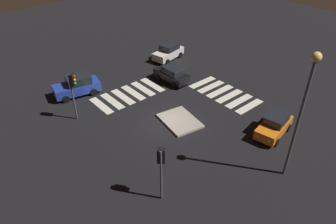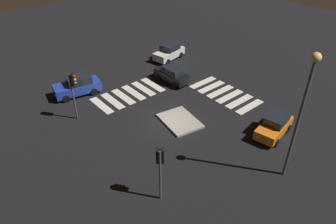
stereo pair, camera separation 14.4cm
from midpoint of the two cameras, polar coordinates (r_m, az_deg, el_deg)
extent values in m
plane|color=black|center=(25.94, -0.16, -1.83)|extent=(80.00, 80.00, 0.00)
cube|color=gray|center=(25.94, 1.97, -1.59)|extent=(3.81, 3.11, 0.18)
cube|color=#1E389E|center=(30.46, -16.21, 4.21)|extent=(2.55, 4.40, 0.85)
cube|color=black|center=(30.15, -15.98, 5.60)|extent=(2.00, 2.39, 0.69)
cylinder|color=black|center=(29.72, -18.00, 2.21)|extent=(0.37, 0.70, 0.67)
cylinder|color=black|center=(31.22, -18.77, 3.67)|extent=(0.37, 0.70, 0.67)
cylinder|color=black|center=(30.14, -13.33, 3.51)|extent=(0.37, 0.70, 0.67)
cylinder|color=black|center=(31.63, -14.30, 4.89)|extent=(0.37, 0.70, 0.67)
sphere|color=#F2EABF|center=(29.77, -19.67, 2.78)|extent=(0.22, 0.22, 0.22)
sphere|color=#F2EABF|center=(30.63, -20.07, 3.60)|extent=(0.22, 0.22, 0.22)
cube|color=orange|center=(25.60, 18.31, -2.62)|extent=(2.24, 3.93, 0.76)
cube|color=black|center=(25.40, 18.78, -1.13)|extent=(1.77, 2.13, 0.61)
cylinder|color=black|center=(24.74, 18.75, -5.16)|extent=(0.32, 0.62, 0.60)
cylinder|color=black|center=(25.11, 15.53, -3.83)|extent=(0.32, 0.62, 0.60)
cylinder|color=black|center=(26.54, 20.67, -2.64)|extent=(0.32, 0.62, 0.60)
cylinder|color=black|center=(26.89, 17.64, -1.44)|extent=(0.32, 0.62, 0.60)
sphere|color=#F2EABF|center=(24.10, 17.55, -5.03)|extent=(0.20, 0.20, 0.20)
sphere|color=#F2EABF|center=(24.31, 15.69, -4.26)|extent=(0.20, 0.20, 0.20)
cube|color=black|center=(31.55, 0.51, 6.57)|extent=(3.77, 1.77, 0.76)
cube|color=black|center=(31.09, 0.81, 7.55)|extent=(1.96, 1.54, 0.61)
cylinder|color=black|center=(31.98, -1.93, 6.27)|extent=(0.60, 0.25, 0.59)
cylinder|color=black|center=(32.91, 0.10, 7.14)|extent=(0.60, 0.25, 0.59)
cylinder|color=black|center=(30.51, 0.95, 4.82)|extent=(0.60, 0.25, 0.59)
cylinder|color=black|center=(31.49, 2.99, 5.77)|extent=(0.60, 0.25, 0.59)
sphere|color=#F2EABF|center=(32.47, -2.28, 7.39)|extent=(0.20, 0.20, 0.20)
sphere|color=#F2EABF|center=(32.99, -1.14, 7.86)|extent=(0.20, 0.20, 0.20)
cube|color=silver|center=(36.32, -0.09, 10.48)|extent=(2.33, 4.06, 0.78)
cube|color=black|center=(36.21, 0.14, 11.62)|extent=(1.83, 2.20, 0.63)
cylinder|color=black|center=(35.17, -0.28, 9.02)|extent=(0.34, 0.65, 0.62)
cylinder|color=black|center=(36.11, -2.29, 9.69)|extent=(0.34, 0.65, 0.62)
cylinder|color=black|center=(36.88, 2.07, 10.23)|extent=(0.34, 0.65, 0.62)
cylinder|color=black|center=(37.77, 0.09, 10.85)|extent=(0.34, 0.65, 0.62)
sphere|color=#F2EABF|center=(34.74, -1.46, 9.32)|extent=(0.21, 0.21, 0.21)
sphere|color=#F2EABF|center=(35.28, -2.60, 9.70)|extent=(0.21, 0.21, 0.21)
cylinder|color=#47474C|center=(18.68, -1.48, -11.45)|extent=(0.14, 0.14, 3.77)
cube|color=black|center=(17.84, -1.50, -7.88)|extent=(0.53, 0.54, 0.96)
sphere|color=red|center=(17.79, -1.47, -6.73)|extent=(0.22, 0.22, 0.22)
sphere|color=orange|center=(17.99, -1.45, -7.45)|extent=(0.22, 0.22, 0.22)
sphere|color=green|center=(18.19, -1.44, -8.16)|extent=(0.22, 0.22, 0.22)
cylinder|color=#47474C|center=(26.30, -16.83, 2.51)|extent=(0.14, 0.14, 4.14)
cube|color=black|center=(25.48, -17.03, 5.55)|extent=(0.54, 0.54, 0.96)
sphere|color=red|center=(25.28, -16.72, 6.14)|extent=(0.22, 0.22, 0.22)
sphere|color=orange|center=(25.42, -16.61, 5.55)|extent=(0.22, 0.22, 0.22)
sphere|color=green|center=(25.55, -16.50, 4.96)|extent=(0.22, 0.22, 0.22)
cylinder|color=#47474C|center=(20.30, 22.07, -1.96)|extent=(0.18, 0.18, 8.21)
sphere|color=#F9D172|center=(18.31, 24.93, 8.97)|extent=(0.56, 0.56, 0.56)
cube|color=silver|center=(28.75, 14.28, 0.99)|extent=(0.70, 3.20, 0.02)
cube|color=silver|center=(29.29, 12.51, 1.93)|extent=(0.70, 3.20, 0.02)
cube|color=silver|center=(29.87, 10.81, 2.83)|extent=(0.70, 3.20, 0.02)
cube|color=silver|center=(30.48, 9.17, 3.70)|extent=(0.70, 3.20, 0.02)
cube|color=silver|center=(31.12, 7.60, 4.52)|extent=(0.70, 3.20, 0.02)
cube|color=silver|center=(31.79, 6.08, 5.32)|extent=(0.70, 3.20, 0.02)
cube|color=silver|center=(31.22, -2.96, 4.90)|extent=(3.20, 0.70, 0.02)
cube|color=silver|center=(30.63, -4.66, 4.21)|extent=(3.20, 0.70, 0.02)
cube|color=silver|center=(30.07, -6.42, 3.49)|extent=(3.20, 0.70, 0.02)
cube|color=silver|center=(29.54, -8.24, 2.73)|extent=(3.20, 0.70, 0.02)
cube|color=silver|center=(29.06, -10.12, 1.95)|extent=(3.20, 0.70, 0.02)
cube|color=silver|center=(28.61, -12.06, 1.14)|extent=(3.20, 0.70, 0.02)
camera|label=1|loc=(0.07, -90.16, -0.11)|focal=33.91mm
camera|label=2|loc=(0.07, 89.84, 0.11)|focal=33.91mm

